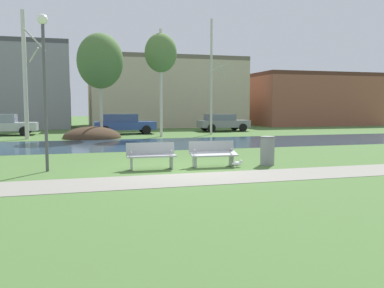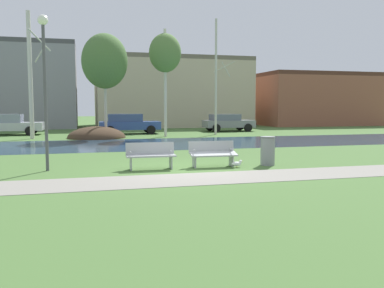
{
  "view_description": "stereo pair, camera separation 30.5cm",
  "coord_description": "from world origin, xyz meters",
  "px_view_note": "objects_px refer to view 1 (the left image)",
  "views": [
    {
      "loc": [
        -3.45,
        -12.69,
        2.08
      ],
      "look_at": [
        0.49,
        1.06,
        0.74
      ],
      "focal_mm": 38.53,
      "sensor_mm": 36.0,
      "label": 1
    },
    {
      "loc": [
        -3.16,
        -12.77,
        2.08
      ],
      "look_at": [
        0.49,
        1.06,
        0.74
      ],
      "focal_mm": 38.53,
      "sensor_mm": 36.0,
      "label": 2
    }
  ],
  "objects_px": {
    "bench_right": "(213,153)",
    "parked_hatch_third_grey": "(222,122)",
    "seagull": "(237,163)",
    "streetlamp": "(44,66)",
    "parked_sedan_second_blue": "(123,123)",
    "trash_bin": "(267,150)",
    "bench_left": "(151,155)",
    "parked_van_nearest_silver": "(0,124)"
  },
  "relations": [
    {
      "from": "bench_right",
      "to": "parked_hatch_third_grey",
      "type": "height_order",
      "value": "parked_hatch_third_grey"
    },
    {
      "from": "seagull",
      "to": "streetlamp",
      "type": "relative_size",
      "value": 0.08
    },
    {
      "from": "streetlamp",
      "to": "parked_sedan_second_blue",
      "type": "xyz_separation_m",
      "value": [
        4.34,
        16.8,
        -2.53
      ]
    },
    {
      "from": "trash_bin",
      "to": "parked_hatch_third_grey",
      "type": "xyz_separation_m",
      "value": [
        5.1,
        18.43,
        0.22
      ]
    },
    {
      "from": "parked_hatch_third_grey",
      "to": "bench_left",
      "type": "bearing_deg",
      "value": -116.69
    },
    {
      "from": "bench_right",
      "to": "trash_bin",
      "type": "distance_m",
      "value": 1.98
    },
    {
      "from": "seagull",
      "to": "streetlamp",
      "type": "distance_m",
      "value": 6.95
    },
    {
      "from": "parked_hatch_third_grey",
      "to": "trash_bin",
      "type": "bearing_deg",
      "value": -105.47
    },
    {
      "from": "trash_bin",
      "to": "streetlamp",
      "type": "bearing_deg",
      "value": 175.17
    },
    {
      "from": "bench_left",
      "to": "trash_bin",
      "type": "bearing_deg",
      "value": -1.56
    },
    {
      "from": "bench_left",
      "to": "streetlamp",
      "type": "distance_m",
      "value": 4.34
    },
    {
      "from": "trash_bin",
      "to": "parked_hatch_third_grey",
      "type": "distance_m",
      "value": 19.12
    },
    {
      "from": "bench_left",
      "to": "streetlamp",
      "type": "bearing_deg",
      "value": 171.08
    },
    {
      "from": "bench_left",
      "to": "seagull",
      "type": "relative_size",
      "value": 3.9
    },
    {
      "from": "parked_van_nearest_silver",
      "to": "parked_sedan_second_blue",
      "type": "relative_size",
      "value": 1.06
    },
    {
      "from": "trash_bin",
      "to": "streetlamp",
      "type": "xyz_separation_m",
      "value": [
        -7.35,
        0.62,
        2.78
      ]
    },
    {
      "from": "streetlamp",
      "to": "parked_sedan_second_blue",
      "type": "distance_m",
      "value": 17.54
    },
    {
      "from": "trash_bin",
      "to": "parked_van_nearest_silver",
      "type": "bearing_deg",
      "value": 122.09
    },
    {
      "from": "bench_right",
      "to": "parked_van_nearest_silver",
      "type": "distance_m",
      "value": 20.55
    },
    {
      "from": "bench_left",
      "to": "parked_van_nearest_silver",
      "type": "bearing_deg",
      "value": 112.07
    },
    {
      "from": "streetlamp",
      "to": "trash_bin",
      "type": "bearing_deg",
      "value": -4.83
    },
    {
      "from": "bench_right",
      "to": "seagull",
      "type": "height_order",
      "value": "bench_right"
    },
    {
      "from": "parked_hatch_third_grey",
      "to": "bench_right",
      "type": "bearing_deg",
      "value": -111.13
    },
    {
      "from": "seagull",
      "to": "parked_van_nearest_silver",
      "type": "xyz_separation_m",
      "value": [
        -10.26,
        18.57,
        0.65
      ]
    },
    {
      "from": "streetlamp",
      "to": "parked_hatch_third_grey",
      "type": "distance_m",
      "value": 21.88
    },
    {
      "from": "bench_right",
      "to": "seagull",
      "type": "bearing_deg",
      "value": -25.25
    },
    {
      "from": "parked_van_nearest_silver",
      "to": "seagull",
      "type": "bearing_deg",
      "value": -61.08
    },
    {
      "from": "bench_left",
      "to": "seagull",
      "type": "xyz_separation_m",
      "value": [
        2.87,
        -0.35,
        -0.34
      ]
    },
    {
      "from": "streetlamp",
      "to": "parked_sedan_second_blue",
      "type": "bearing_deg",
      "value": 75.53
    },
    {
      "from": "parked_van_nearest_silver",
      "to": "parked_hatch_third_grey",
      "type": "height_order",
      "value": "parked_van_nearest_silver"
    },
    {
      "from": "seagull",
      "to": "parked_sedan_second_blue",
      "type": "relative_size",
      "value": 0.09
    },
    {
      "from": "bench_left",
      "to": "bench_right",
      "type": "distance_m",
      "value": 2.13
    },
    {
      "from": "bench_right",
      "to": "parked_van_nearest_silver",
      "type": "relative_size",
      "value": 0.34
    },
    {
      "from": "seagull",
      "to": "parked_hatch_third_grey",
      "type": "relative_size",
      "value": 0.1
    },
    {
      "from": "bench_left",
      "to": "bench_right",
      "type": "xyz_separation_m",
      "value": [
        2.13,
        -0.0,
        0.0
      ]
    },
    {
      "from": "trash_bin",
      "to": "seagull",
      "type": "xyz_separation_m",
      "value": [
        -1.23,
        -0.24,
        -0.39
      ]
    },
    {
      "from": "parked_sedan_second_blue",
      "to": "parked_hatch_third_grey",
      "type": "height_order",
      "value": "parked_sedan_second_blue"
    },
    {
      "from": "trash_bin",
      "to": "streetlamp",
      "type": "height_order",
      "value": "streetlamp"
    },
    {
      "from": "parked_sedan_second_blue",
      "to": "seagull",
      "type": "bearing_deg",
      "value": -84.24
    },
    {
      "from": "streetlamp",
      "to": "parked_hatch_third_grey",
      "type": "bearing_deg",
      "value": 55.03
    },
    {
      "from": "bench_left",
      "to": "parked_sedan_second_blue",
      "type": "relative_size",
      "value": 0.36
    },
    {
      "from": "seagull",
      "to": "trash_bin",
      "type": "bearing_deg",
      "value": 10.99
    }
  ]
}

